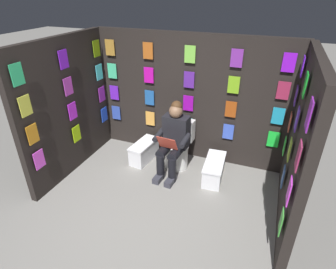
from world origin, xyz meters
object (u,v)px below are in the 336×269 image
(comic_longbox_near, at_px, (144,151))
(comic_longbox_far, at_px, (214,169))
(person_reading, at_px, (173,139))
(toilet, at_px, (178,147))

(comic_longbox_near, relative_size, comic_longbox_far, 0.92)
(person_reading, xyz_separation_m, comic_longbox_far, (-0.67, -0.06, -0.44))
(person_reading, distance_m, comic_longbox_far, 0.80)
(comic_longbox_far, bearing_deg, comic_longbox_near, -7.71)
(toilet, bearing_deg, person_reading, 90.45)
(toilet, relative_size, comic_longbox_far, 1.11)
(comic_longbox_near, bearing_deg, toilet, -164.93)
(toilet, xyz_separation_m, comic_longbox_near, (0.60, 0.09, -0.16))
(comic_longbox_near, height_order, comic_longbox_far, comic_longbox_near)
(person_reading, height_order, comic_longbox_far, person_reading)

